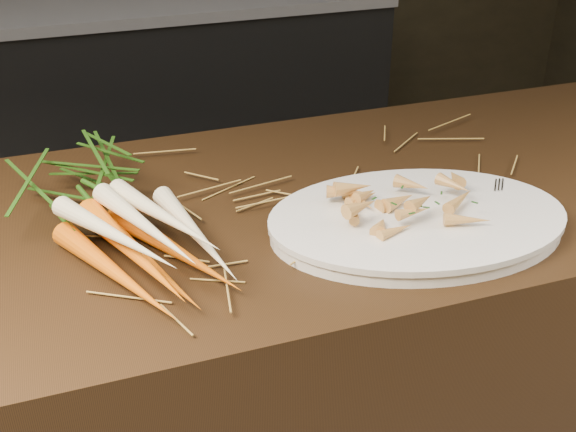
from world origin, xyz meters
name	(u,v)px	position (x,y,z in m)	size (l,w,h in m)	color
main_counter	(192,422)	(0.00, 0.30, 0.45)	(2.40, 0.70, 0.90)	black
back_counter	(164,98)	(0.30, 2.18, 0.42)	(1.82, 0.62, 0.84)	black
straw_bedding	(174,216)	(0.00, 0.30, 0.91)	(1.40, 0.60, 0.02)	olive
root_veg_bunch	(95,203)	(-0.12, 0.31, 0.95)	(0.34, 0.56, 0.10)	orange
serving_platter	(417,224)	(0.36, 0.14, 0.91)	(0.47, 0.31, 0.03)	white
roasted_veg_heap	(419,202)	(0.36, 0.14, 0.95)	(0.23, 0.17, 0.05)	#C4853D
serving_fork	(523,212)	(0.52, 0.10, 0.93)	(0.02, 0.18, 0.00)	silver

